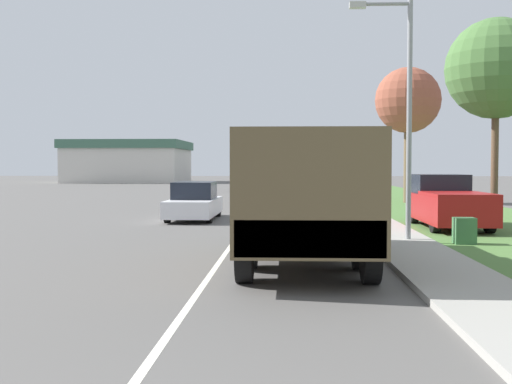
{
  "coord_description": "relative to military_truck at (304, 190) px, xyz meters",
  "views": [
    {
      "loc": [
        1.47,
        -1.87,
        2.1
      ],
      "look_at": [
        0.73,
        13.34,
        1.48
      ],
      "focal_mm": 45.0,
      "sensor_mm": 36.0,
      "label": 1
    }
  ],
  "objects": [
    {
      "name": "tree_mid_right",
      "position": [
        6.61,
        8.24,
        3.75
      ],
      "size": [
        3.36,
        3.36,
        7.01
      ],
      "color": "brown",
      "rests_on": "grass_strip_right"
    },
    {
      "name": "tree_far_right",
      "position": [
        6.42,
        22.89,
        4.17
      ],
      "size": [
        3.68,
        3.68,
        7.62
      ],
      "color": "brown",
      "rests_on": "grass_strip_right"
    },
    {
      "name": "sidewalk_right",
      "position": [
        2.66,
        28.18,
        -1.52
      ],
      "size": [
        1.8,
        120.0,
        0.12
      ],
      "color": "#9E9B93",
      "rests_on": "ground"
    },
    {
      "name": "lane_centre_stripe",
      "position": [
        -1.84,
        28.18,
        -1.58
      ],
      "size": [
        0.12,
        120.0,
        0.0
      ],
      "color": "silver",
      "rests_on": "ground"
    },
    {
      "name": "car_nearest_ahead",
      "position": [
        -3.99,
        11.18,
        -0.91
      ],
      "size": [
        1.75,
        4.74,
        1.47
      ],
      "color": "silver",
      "rests_on": "ground"
    },
    {
      "name": "car_fourth_ahead",
      "position": [
        0.06,
        50.26,
        -0.85
      ],
      "size": [
        1.77,
        4.04,
        1.63
      ],
      "color": "#336B3D",
      "rests_on": "ground"
    },
    {
      "name": "pickup_truck",
      "position": [
        5.06,
        8.24,
        -0.72
      ],
      "size": [
        1.9,
        5.02,
        1.77
      ],
      "color": "maroon",
      "rests_on": "grass_strip_right"
    },
    {
      "name": "military_truck",
      "position": [
        0.0,
        0.0,
        0.0
      ],
      "size": [
        2.54,
        7.29,
        2.72
      ],
      "color": "#474C38",
      "rests_on": "ground"
    },
    {
      "name": "car_second_ahead",
      "position": [
        0.32,
        27.64,
        -0.81
      ],
      "size": [
        1.81,
        4.75,
        1.73
      ],
      "color": "silver",
      "rests_on": "ground"
    },
    {
      "name": "ground_plane",
      "position": [
        -1.84,
        28.18,
        -1.58
      ],
      "size": [
        180.0,
        180.0,
        0.0
      ],
      "primitive_type": "plane",
      "color": "#565451"
    },
    {
      "name": "building_distant",
      "position": [
        -20.66,
        68.05,
        1.09
      ],
      "size": [
        14.55,
        13.94,
        5.27
      ],
      "color": "beige",
      "rests_on": "ground"
    },
    {
      "name": "grass_strip_right",
      "position": [
        7.06,
        28.18,
        -1.57
      ],
      "size": [
        7.0,
        120.0,
        0.02
      ],
      "color": "#4C7538",
      "rests_on": "ground"
    },
    {
      "name": "lamp_post",
      "position": [
        2.69,
        3.77,
        2.43
      ],
      "size": [
        1.69,
        0.24,
        6.46
      ],
      "color": "gray",
      "rests_on": "sidewalk_right"
    },
    {
      "name": "car_third_ahead",
      "position": [
        -3.64,
        39.71,
        -0.84
      ],
      "size": [
        1.74,
        4.69,
        1.64
      ],
      "color": "black",
      "rests_on": "ground"
    },
    {
      "name": "utility_box",
      "position": [
        4.36,
        3.58,
        -1.21
      ],
      "size": [
        0.55,
        0.45,
        0.7
      ],
      "color": "#3D7042",
      "rests_on": "grass_strip_right"
    }
  ]
}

